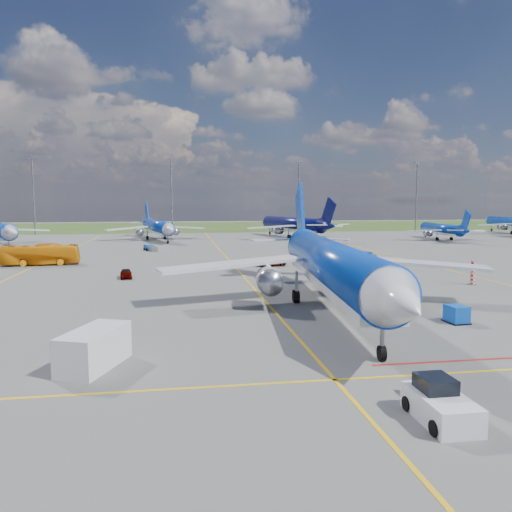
{
  "coord_description": "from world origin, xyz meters",
  "views": [
    {
      "loc": [
        -8.51,
        -45.73,
        9.89
      ],
      "look_at": [
        -0.18,
        6.9,
        4.0
      ],
      "focal_mm": 35.0,
      "sensor_mm": 36.0,
      "label": 1
    }
  ],
  "objects": [
    {
      "name": "bg_jet_ne",
      "position": [
        58.64,
        73.37,
        0.0
      ],
      "size": [
        25.43,
        31.85,
        7.82
      ],
      "primitive_type": null,
      "rotation": [
        0.0,
        0.0,
        3.05
      ],
      "color": "#0B39A6",
      "rests_on": "ground"
    },
    {
      "name": "service_car_b",
      "position": [
        5.66,
        28.54,
        0.65
      ],
      "size": [
        5.03,
        3.04,
        1.31
      ],
      "primitive_type": "imported",
      "rotation": [
        0.0,
        0.0,
        1.77
      ],
      "color": "#999999",
      "rests_on": "ground"
    },
    {
      "name": "uld_container",
      "position": [
        13.91,
        -8.87,
        0.7
      ],
      "size": [
        1.52,
        1.85,
        1.41
      ],
      "primitive_type": "cube",
      "rotation": [
        0.0,
        0.0,
        0.06
      ],
      "color": "#0C48B2",
      "rests_on": "ground"
    },
    {
      "name": "warning_post",
      "position": [
        26.0,
        8.0,
        1.5
      ],
      "size": [
        0.5,
        0.5,
        3.0
      ],
      "primitive_type": "cylinder",
      "color": "red",
      "rests_on": "ground"
    },
    {
      "name": "pushback_tug",
      "position": [
        3.09,
        -25.62,
        0.76
      ],
      "size": [
        2.09,
        5.53,
        1.87
      ],
      "rotation": [
        0.0,
        0.0,
        -0.01
      ],
      "color": "silver",
      "rests_on": "ground"
    },
    {
      "name": "service_car_c",
      "position": [
        11.04,
        27.93,
        0.69
      ],
      "size": [
        3.52,
        5.13,
        1.38
      ],
      "primitive_type": "imported",
      "rotation": [
        0.0,
        0.0,
        -0.37
      ],
      "color": "#999999",
      "rests_on": "ground"
    },
    {
      "name": "baggage_tug_c",
      "position": [
        -13.89,
        55.63,
        0.53
      ],
      "size": [
        3.02,
        5.16,
        1.13
      ],
      "rotation": [
        0.0,
        0.0,
        0.36
      ],
      "color": "#194C99",
      "rests_on": "ground"
    },
    {
      "name": "ground",
      "position": [
        0.0,
        0.0,
        0.0
      ],
      "size": [
        400.0,
        400.0,
        0.0
      ],
      "primitive_type": "plane",
      "color": "#525250",
      "rests_on": "ground"
    },
    {
      "name": "baggage_tug_w",
      "position": [
        16.09,
        38.09,
        0.57
      ],
      "size": [
        2.37,
        5.61,
        1.22
      ],
      "rotation": [
        0.0,
        0.0,
        0.18
      ],
      "color": "#1B68A4",
      "rests_on": "ground"
    },
    {
      "name": "apron_bus",
      "position": [
        -29.57,
        35.17,
        1.62
      ],
      "size": [
        11.83,
        3.84,
        3.24
      ],
      "primitive_type": "imported",
      "rotation": [
        0.0,
        0.0,
        1.67
      ],
      "color": "orange",
      "rests_on": "ground"
    },
    {
      "name": "grass_strip",
      "position": [
        0.0,
        150.0,
        0.0
      ],
      "size": [
        400.0,
        80.0,
        0.01
      ],
      "primitive_type": "cube",
      "color": "#2D4719",
      "rests_on": "ground"
    },
    {
      "name": "service_car_a",
      "position": [
        -15.13,
        19.62,
        0.61
      ],
      "size": [
        1.83,
        3.72,
        1.22
      ],
      "primitive_type": "imported",
      "rotation": [
        0.0,
        0.0,
        0.11
      ],
      "color": "#999999",
      "rests_on": "ground"
    },
    {
      "name": "bg_jet_n",
      "position": [
        22.17,
        85.37,
        0.0
      ],
      "size": [
        40.7,
        47.17,
        10.52
      ],
      "primitive_type": null,
      "rotation": [
        0.0,
        0.0,
        3.43
      ],
      "color": "#080B45",
      "rests_on": "ground"
    },
    {
      "name": "main_airliner",
      "position": [
        5.38,
        -2.16,
        0.0
      ],
      "size": [
        38.82,
        48.53,
        11.89
      ],
      "primitive_type": null,
      "rotation": [
        0.0,
        0.0,
        -0.1
      ],
      "color": "#0B39A6",
      "rests_on": "ground"
    },
    {
      "name": "bg_jet_nnw",
      "position": [
        -13.4,
        83.01,
        0.0
      ],
      "size": [
        35.18,
        41.73,
        9.56
      ],
      "primitive_type": null,
      "rotation": [
        0.0,
        0.0,
        0.22
      ],
      "color": "#0B39A6",
      "rests_on": "ground"
    },
    {
      "name": "floodlight_masts",
      "position": [
        10.0,
        110.0,
        12.56
      ],
      "size": [
        202.2,
        0.5,
        22.7
      ],
      "color": "slate",
      "rests_on": "ground"
    },
    {
      "name": "baggage_tug_e",
      "position": [
        23.92,
        35.65,
        0.51
      ],
      "size": [
        1.44,
        4.91,
        1.1
      ],
      "rotation": [
        0.0,
        0.0,
        -0.02
      ],
      "color": "navy",
      "rests_on": "ground"
    },
    {
      "name": "taxiway_lines",
      "position": [
        0.17,
        27.7,
        0.01
      ],
      "size": [
        60.25,
        160.0,
        0.02
      ],
      "color": "gold",
      "rests_on": "ground"
    },
    {
      "name": "service_van",
      "position": [
        -13.53,
        -15.67,
        1.15
      ],
      "size": [
        4.0,
        5.69,
        2.3
      ],
      "primitive_type": "cube",
      "rotation": [
        0.0,
        0.0,
        -0.36
      ],
      "color": "silver",
      "rests_on": "ground"
    }
  ]
}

